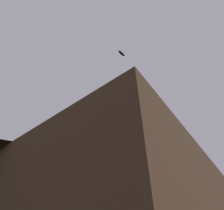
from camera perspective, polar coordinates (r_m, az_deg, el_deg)
The scene contains 3 objects.
clock_tower at distance 15.44m, azimuth 0.25°, elevation -7.69°, with size 3.70×3.70×8.57m.
flying_bird_high at distance 25.32m, azimuth 3.75°, elevation 7.00°, with size 0.31×0.61×0.13m.
flying_bird_low at distance 19.68m, azimuth 2.49°, elevation 13.23°, with size 0.68×0.28×0.15m.
Camera 1 is at (9.47, 4.06, 2.13)m, focal length 35.24 mm.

